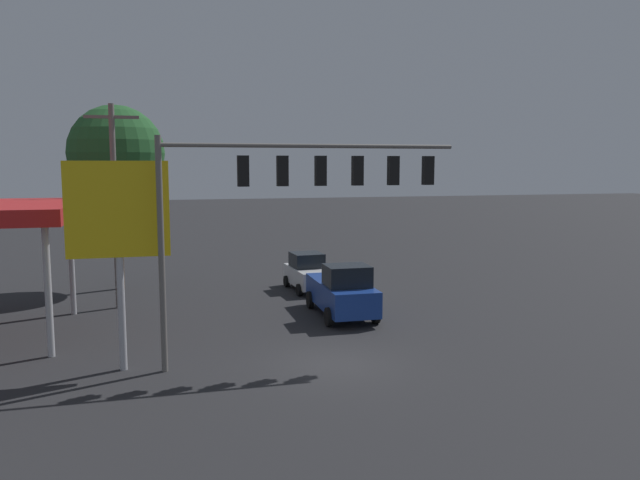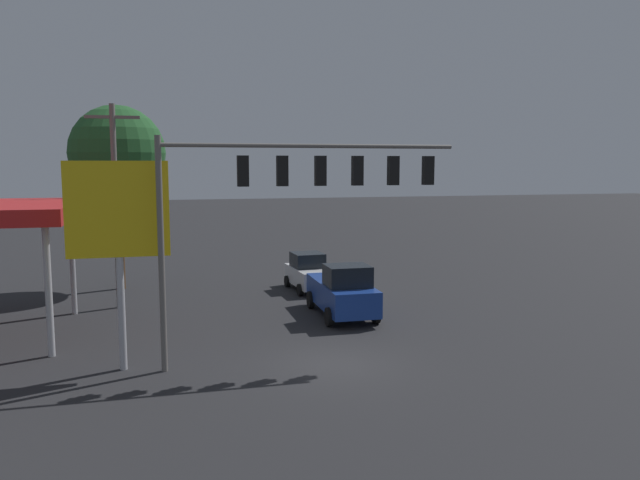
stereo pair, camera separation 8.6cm
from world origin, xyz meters
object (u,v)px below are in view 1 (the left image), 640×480
(hatchback_crossing, at_px, (308,272))
(street_tree, at_px, (116,153))
(price_sign, at_px, (118,217))
(pickup_parked, at_px, (342,292))
(utility_pole, at_px, (115,201))
(traffic_signal_assembly, at_px, (295,186))

(hatchback_crossing, relative_size, street_tree, 0.40)
(price_sign, xyz_separation_m, pickup_parked, (-9.00, -5.03, -3.89))
(street_tree, bearing_deg, utility_pole, 91.39)
(utility_pole, xyz_separation_m, street_tree, (0.11, -4.63, 2.26))
(utility_pole, height_order, pickup_parked, utility_pole)
(traffic_signal_assembly, height_order, street_tree, street_tree)
(traffic_signal_assembly, height_order, utility_pole, utility_pole)
(pickup_parked, relative_size, street_tree, 0.54)
(utility_pole, relative_size, price_sign, 1.38)
(price_sign, distance_m, pickup_parked, 11.02)
(hatchback_crossing, height_order, street_tree, street_tree)
(traffic_signal_assembly, distance_m, price_sign, 5.77)
(pickup_parked, xyz_separation_m, street_tree, (9.73, -8.90, 6.12))
(utility_pole, bearing_deg, hatchback_crossing, -169.70)
(utility_pole, distance_m, pickup_parked, 11.21)
(price_sign, height_order, hatchback_crossing, price_sign)
(street_tree, bearing_deg, traffic_signal_assembly, 113.93)
(traffic_signal_assembly, relative_size, price_sign, 1.48)
(pickup_parked, xyz_separation_m, hatchback_crossing, (0.08, -6.01, -0.16))
(traffic_signal_assembly, height_order, hatchback_crossing, traffic_signal_assembly)
(traffic_signal_assembly, bearing_deg, price_sign, -5.00)
(traffic_signal_assembly, xyz_separation_m, price_sign, (5.67, -0.50, -0.96))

